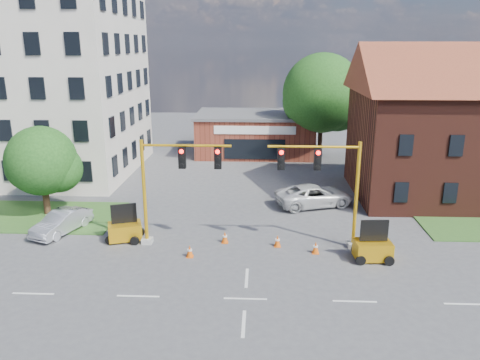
% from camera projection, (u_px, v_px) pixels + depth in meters
% --- Properties ---
extents(ground, '(120.00, 120.00, 0.00)m').
position_uv_depth(ground, '(245.00, 299.00, 21.54)').
color(ground, '#48484B').
rests_on(ground, ground).
extents(lane_markings, '(60.00, 36.00, 0.01)m').
position_uv_depth(lane_markings, '(243.00, 338.00, 18.66)').
color(lane_markings, silver).
rests_on(lane_markings, ground).
extents(office_block, '(18.40, 15.40, 20.60)m').
position_uv_depth(office_block, '(24.00, 56.00, 40.54)').
color(office_block, beige).
rests_on(office_block, ground).
extents(brick_shop, '(12.40, 8.40, 4.30)m').
position_uv_depth(brick_shop, '(255.00, 133.00, 49.68)').
color(brick_shop, maroon).
rests_on(brick_shop, ground).
extents(tree_large, '(8.08, 7.69, 10.55)m').
position_uv_depth(tree_large, '(326.00, 96.00, 45.40)').
color(tree_large, '#372314').
rests_on(tree_large, ground).
extents(tree_nw_front, '(4.89, 4.65, 6.13)m').
position_uv_depth(tree_nw_front, '(46.00, 163.00, 31.27)').
color(tree_nw_front, '#372314').
rests_on(tree_nw_front, ground).
extents(signal_mast_west, '(5.30, 0.60, 6.20)m').
position_uv_depth(signal_mast_west, '(172.00, 180.00, 26.38)').
color(signal_mast_west, '#989892').
rests_on(signal_mast_west, ground).
extents(signal_mast_east, '(5.30, 0.60, 6.20)m').
position_uv_depth(signal_mast_east, '(327.00, 182.00, 26.00)').
color(signal_mast_east, '#989892').
rests_on(signal_mast_east, ground).
extents(trailer_west, '(2.21, 1.81, 2.17)m').
position_uv_depth(trailer_west, '(125.00, 229.00, 27.80)').
color(trailer_west, gold).
rests_on(trailer_west, ground).
extents(trailer_east, '(2.00, 1.41, 2.19)m').
position_uv_depth(trailer_east, '(373.00, 248.00, 25.26)').
color(trailer_east, gold).
rests_on(trailer_east, ground).
extents(cone_a, '(0.40, 0.40, 0.70)m').
position_uv_depth(cone_a, '(190.00, 251.00, 25.68)').
color(cone_a, '#D9530B').
rests_on(cone_a, ground).
extents(cone_b, '(0.40, 0.40, 0.70)m').
position_uv_depth(cone_b, '(225.00, 237.00, 27.52)').
color(cone_b, '#D9530B').
rests_on(cone_b, ground).
extents(cone_c, '(0.40, 0.40, 0.70)m').
position_uv_depth(cone_c, '(277.00, 241.00, 27.02)').
color(cone_c, '#D9530B').
rests_on(cone_c, ground).
extents(cone_d, '(0.40, 0.40, 0.70)m').
position_uv_depth(cone_d, '(316.00, 248.00, 26.14)').
color(cone_d, '#D9530B').
rests_on(cone_d, ground).
extents(pickup_white, '(6.11, 4.16, 1.55)m').
position_uv_depth(pickup_white, '(314.00, 196.00, 33.70)').
color(pickup_white, silver).
rests_on(pickup_white, ground).
extents(sedan_silver_front, '(2.81, 4.45, 1.39)m').
position_uv_depth(sedan_silver_front, '(62.00, 222.00, 28.91)').
color(sedan_silver_front, '#B7B9BF').
rests_on(sedan_silver_front, ground).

